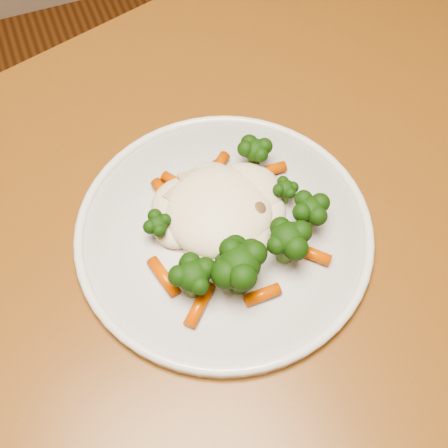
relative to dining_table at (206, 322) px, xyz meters
name	(u,v)px	position (x,y,z in m)	size (l,w,h in m)	color
dining_table	(206,322)	(0.00, 0.00, 0.00)	(1.33, 1.07, 0.75)	brown
plate	(224,231)	(0.04, 0.04, 0.11)	(0.30, 0.30, 0.01)	silver
meal	(231,226)	(0.04, 0.03, 0.14)	(0.19, 0.18, 0.05)	#F2E4C2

